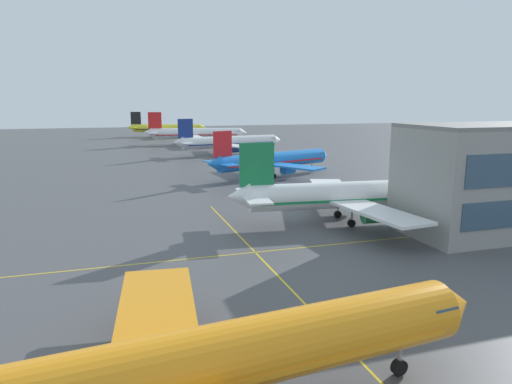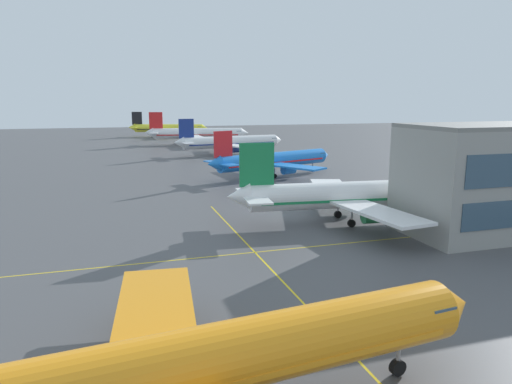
{
  "view_description": "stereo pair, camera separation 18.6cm",
  "coord_description": "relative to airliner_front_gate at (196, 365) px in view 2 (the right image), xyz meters",
  "views": [
    {
      "loc": [
        -14.71,
        -9.54,
        16.68
      ],
      "look_at": [
        3.21,
        48.06,
        4.81
      ],
      "focal_mm": 32.7,
      "sensor_mm": 36.0,
      "label": 1
    },
    {
      "loc": [
        -14.53,
        -9.59,
        16.68
      ],
      "look_at": [
        3.21,
        48.06,
        4.81
      ],
      "focal_mm": 32.7,
      "sensor_mm": 36.0,
      "label": 2
    }
  ],
  "objects": [
    {
      "name": "airliner_third_row",
      "position": [
        30.52,
        76.41,
        -0.18
      ],
      "size": [
        33.12,
        28.35,
        10.59
      ],
      "color": "blue",
      "rests_on": "ground"
    },
    {
      "name": "airliner_second_row",
      "position": [
        28.3,
        35.31,
        0.07
      ],
      "size": [
        36.41,
        31.24,
        11.31
      ],
      "color": "white",
      "rests_on": "ground"
    },
    {
      "name": "airliner_far_right_stand",
      "position": [
        27.65,
        157.8,
        0.43
      ],
      "size": [
        39.54,
        33.58,
        12.37
      ],
      "color": "white",
      "rests_on": "ground"
    },
    {
      "name": "taxiway_markings",
      "position": [
        11.18,
        6.64,
        -3.79
      ],
      "size": [
        141.86,
        88.12,
        0.01
      ],
      "color": "yellow",
      "rests_on": "ground"
    },
    {
      "name": "airliner_front_gate",
      "position": [
        0.0,
        0.0,
        0.0
      ],
      "size": [
        35.79,
        30.69,
        11.12
      ],
      "color": "orange",
      "rests_on": "ground"
    },
    {
      "name": "airliner_distant_taxiway",
      "position": [
        21.58,
        200.69,
        0.14
      ],
      "size": [
        36.28,
        31.0,
        11.53
      ],
      "color": "yellow",
      "rests_on": "ground"
    },
    {
      "name": "airliner_far_left_stand",
      "position": [
        31.74,
        121.27,
        0.07
      ],
      "size": [
        36.42,
        31.14,
        11.32
      ],
      "color": "white",
      "rests_on": "ground"
    }
  ]
}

